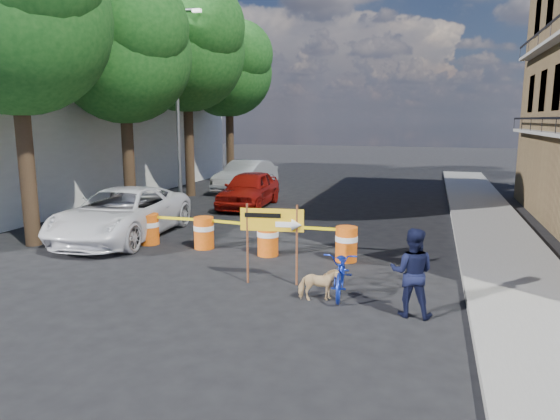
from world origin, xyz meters
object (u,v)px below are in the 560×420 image
Objects in this scene: dog at (319,284)px; sedan_red at (249,189)px; barrel_far_right at (346,243)px; bicycle at (342,250)px; suv_white at (122,214)px; barrel_mid_right at (268,238)px; detour_sign at (280,226)px; barrel_mid_left at (204,232)px; barrel_far_left at (149,228)px; pedestrian at (412,272)px; sedan_silver at (246,176)px.

dog is 0.18× the size of sedan_red.
bicycle is at bearing -82.95° from barrel_far_right.
barrel_far_right is at bearing -8.89° from suv_white.
barrel_mid_right is 3.60m from dog.
barrel_far_right is 3.03m from dog.
detour_sign reaches higher than barrel_mid_right.
barrel_mid_left is 0.50× the size of detour_sign.
barrel_far_right is 7.03m from suv_white.
barrel_far_right is 2.54m from bicycle.
barrel_far_left is at bearing 179.14° from barrel_far_right.
sedan_red is at bearing 114.11° from barrel_mid_right.
barrel_far_left is 6.84m from sedan_red.
detour_sign reaches higher than barrel_far_left.
pedestrian is 0.89× the size of bicycle.
pedestrian is 0.35× the size of sedan_silver.
bicycle is (-1.45, 0.80, 0.10)m from pedestrian.
sedan_red is (-1.15, 6.79, 0.28)m from barrel_mid_left.
suv_white reaches higher than barrel_far_left.
pedestrian reaches higher than barrel_far_left.
barrel_mid_right is 3.43m from bicycle.
suv_white is 1.17× the size of sedan_silver.
barrel_mid_right is 0.19× the size of sedan_silver.
barrel_far_right is 1.11× the size of dog.
sedan_red is at bearing 106.05° from detour_sign.
barrel_far_left is at bearing -79.19° from sedan_silver.
detour_sign is at bearing -26.62° from barrel_far_left.
barrel_mid_right is at bearing -177.89° from barrel_far_right.
sedan_red is (-6.98, 10.17, -0.08)m from pedestrian.
sedan_red reaches higher than barrel_far_right.
barrel_mid_right is at bearing -5.40° from barrel_mid_left.
detour_sign is 3.06m from pedestrian.
pedestrian reaches higher than barrel_far_right.
pedestrian is at bearing -61.86° from barrel_far_right.
detour_sign is (2.97, -2.39, 0.85)m from barrel_mid_left.
pedestrian reaches higher than dog.
dog is (4.02, -3.14, -0.13)m from barrel_mid_left.
barrel_far_left is 5.82m from barrel_far_right.
pedestrian reaches higher than barrel_mid_left.
barrel_far_left is at bearing 42.30° from dog.
pedestrian is (2.85, -1.00, -0.48)m from detour_sign.
pedestrian is at bearing -30.16° from barrel_mid_left.
bicycle is (1.41, -0.20, -0.38)m from detour_sign.
detour_sign is at bearing -38.73° from barrel_mid_left.
barrel_mid_right is 2.56m from detour_sign.
suv_white is at bearing -108.24° from sedan_red.
sedan_red is (1.78, 6.39, -0.02)m from suv_white.
bicycle is at bearing -16.21° from detour_sign.
barrel_mid_right is 0.48× the size of bicycle.
detour_sign reaches higher than sedan_red.
barrel_far_left is 0.16× the size of suv_white.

